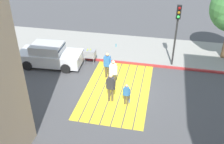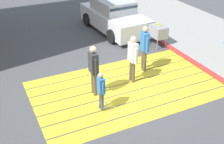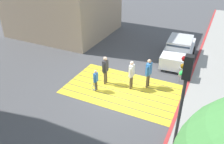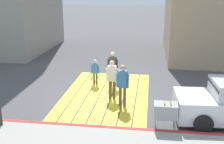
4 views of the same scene
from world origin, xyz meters
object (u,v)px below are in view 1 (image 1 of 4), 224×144
car_parked_near_curb (50,55)px  pedestrian_adult_trailing (113,71)px  traffic_light_corner (177,24)px  pedestrian_child_with_racket (127,93)px  tennis_ball_cart (90,54)px  water_bottle (116,45)px  pedestrian_adult_side (111,86)px  pedestrian_adult_lead (107,64)px

car_parked_near_curb → pedestrian_adult_trailing: 5.04m
traffic_light_corner → pedestrian_child_with_racket: traffic_light_corner is taller
car_parked_near_curb → tennis_ball_cart: size_ratio=4.32×
water_bottle → tennis_ball_cart: bearing=-26.5°
water_bottle → pedestrian_adult_side: (6.74, 1.04, 0.79)m
car_parked_near_curb → pedestrian_adult_lead: 4.31m
water_bottle → pedestrian_adult_trailing: (5.21, 0.86, 0.77)m
pedestrian_adult_side → pedestrian_adult_lead: bearing=-162.8°
pedestrian_adult_side → pedestrian_child_with_racket: size_ratio=1.34×
water_bottle → pedestrian_adult_trailing: size_ratio=0.13×
traffic_light_corner → water_bottle: size_ratio=19.27×
pedestrian_adult_lead → pedestrian_adult_side: size_ratio=1.02×
pedestrian_adult_trailing → pedestrian_adult_side: 1.54m
car_parked_near_curb → pedestrian_child_with_racket: size_ratio=3.37×
pedestrian_adult_lead → pedestrian_adult_trailing: (0.80, 0.54, -0.03)m
car_parked_near_curb → traffic_light_corner: 8.69m
pedestrian_adult_trailing → pedestrian_child_with_racket: (1.67, 1.08, -0.27)m
tennis_ball_cart → water_bottle: tennis_ball_cart is taller
traffic_light_corner → water_bottle: (-2.01, -4.33, -2.81)m
traffic_light_corner → pedestrian_adult_side: size_ratio=2.43×
tennis_ball_cart → pedestrian_adult_trailing: 3.36m
traffic_light_corner → pedestrian_adult_trailing: bearing=-47.3°
traffic_light_corner → pedestrian_adult_lead: bearing=-59.1°
water_bottle → pedestrian_adult_lead: size_ratio=0.12×
car_parked_near_curb → traffic_light_corner: bearing=100.9°
tennis_ball_cart → pedestrian_adult_lead: (1.72, 1.66, 0.33)m
pedestrian_child_with_racket → pedestrian_adult_trailing: bearing=-147.0°
tennis_ball_cart → water_bottle: (-2.69, 1.34, -0.47)m
car_parked_near_curb → pedestrian_child_with_racket: bearing=60.6°
traffic_light_corner → pedestrian_adult_side: bearing=-34.8°
traffic_light_corner → pedestrian_adult_side: (4.73, -3.28, -2.02)m
car_parked_near_curb → water_bottle: (-3.59, 3.91, -0.50)m
car_parked_near_curb → pedestrian_adult_side: size_ratio=2.52×
pedestrian_adult_trailing → car_parked_near_curb: bearing=-108.8°
car_parked_near_curb → pedestrian_adult_side: bearing=57.5°
tennis_ball_cart → pedestrian_adult_trailing: bearing=41.0°
tennis_ball_cart → pedestrian_adult_lead: size_ratio=0.57×
pedestrian_adult_trailing → pedestrian_child_with_racket: bearing=33.0°
car_parked_near_curb → tennis_ball_cart: (-0.90, 2.57, -0.04)m
water_bottle → pedestrian_adult_side: size_ratio=0.13×
pedestrian_adult_trailing → pedestrian_adult_side: size_ratio=0.99×
pedestrian_adult_lead → pedestrian_child_with_racket: pedestrian_adult_lead is taller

